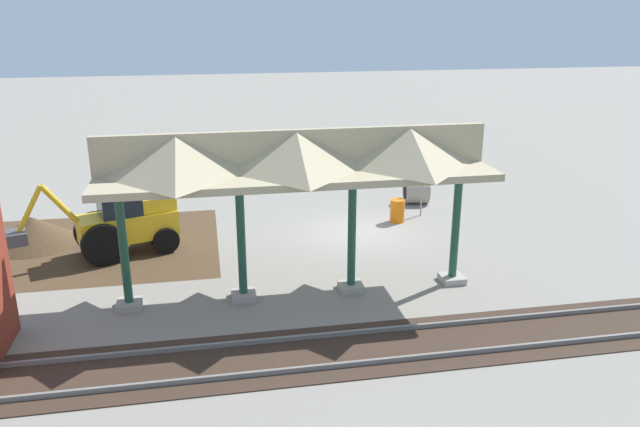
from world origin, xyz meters
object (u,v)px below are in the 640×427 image
at_px(stop_sign, 422,178).
at_px(concrete_pipe, 416,191).
at_px(backhoe, 122,218).
at_px(traffic_barrel, 397,211).

height_order(stop_sign, concrete_pipe, stop_sign).
bearing_deg(backhoe, traffic_barrel, -171.73).
relative_size(stop_sign, concrete_pipe, 1.84).
bearing_deg(stop_sign, backhoe, 10.26).
height_order(stop_sign, traffic_barrel, stop_sign).
xyz_separation_m(backhoe, concrete_pipe, (-11.70, -3.70, -0.73)).
distance_m(backhoe, concrete_pipe, 12.29).
relative_size(concrete_pipe, traffic_barrel, 1.31).
bearing_deg(concrete_pipe, backhoe, 17.54).
bearing_deg(traffic_barrel, stop_sign, -153.95).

